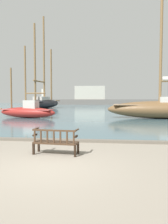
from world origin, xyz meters
name	(u,v)px	position (x,y,z in m)	size (l,w,h in m)	color
ground_plane	(47,168)	(0.00, 0.00, 0.00)	(160.00, 160.00, 0.00)	gray
harbor_water	(101,107)	(0.00, 44.00, 0.04)	(100.00, 80.00, 0.08)	#476670
quay_edge_kerb	(70,140)	(0.00, 3.85, 0.06)	(40.00, 0.30, 0.12)	#675F54
park_bench	(56,141)	(-0.13, 1.53, 0.47)	(1.64, 0.67, 0.92)	black
sailboat_mid_starboard	(163,108)	(6.96, 15.61, 1.12)	(10.74, 3.53, 13.27)	brown
sailboat_far_port	(27,111)	(-6.34, 14.98, 0.76)	(6.97, 2.86, 7.10)	maroon
sailboat_nearest_starboard	(44,101)	(-10.59, 34.44, 1.45)	(5.14, 13.84, 17.28)	black
far_breakwater	(98,99)	(-1.44, 60.40, 1.76)	(40.70, 2.40, 5.76)	#66605B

